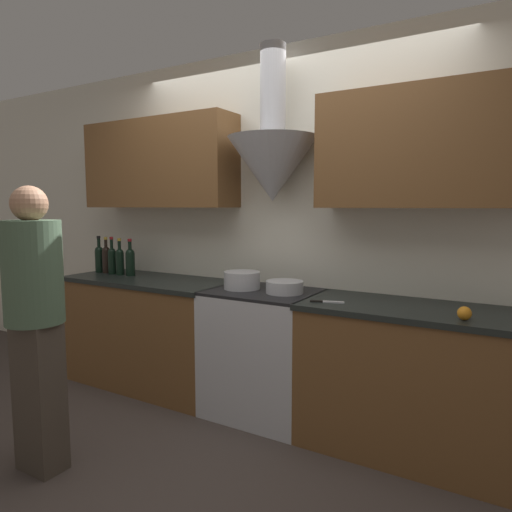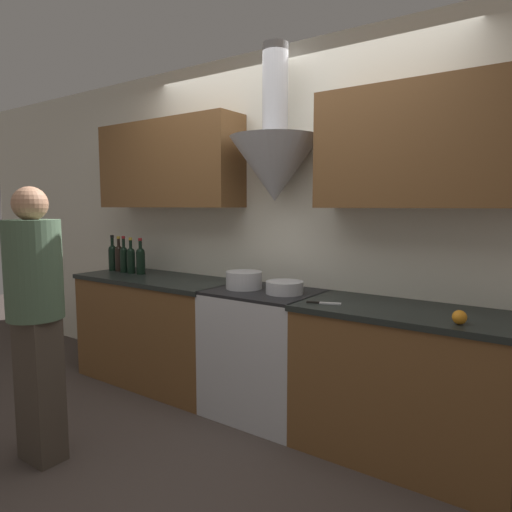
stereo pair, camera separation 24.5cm
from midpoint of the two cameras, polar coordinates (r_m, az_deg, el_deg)
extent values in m
plane|color=#423833|center=(3.17, -0.36, -21.22)|extent=(12.00, 12.00, 0.00)
cube|color=silver|center=(3.39, 6.29, 3.50)|extent=(8.40, 0.06, 2.60)
cone|color=silver|center=(3.22, 4.60, 10.78)|extent=(0.63, 0.63, 0.44)
cylinder|color=silver|center=(3.30, 4.69, 19.95)|extent=(0.18, 0.18, 0.61)
cube|color=brown|center=(3.89, -9.13, 11.19)|extent=(1.39, 0.32, 0.70)
cube|color=brown|center=(2.88, 22.12, 12.57)|extent=(1.20, 0.32, 0.70)
cube|color=brown|center=(3.91, -10.32, -9.24)|extent=(1.39, 0.60, 0.85)
cube|color=black|center=(3.82, -10.45, -2.86)|extent=(1.42, 0.62, 0.03)
cube|color=brown|center=(2.91, 20.26, -15.08)|extent=(1.20, 0.60, 0.85)
cube|color=black|center=(2.78, 20.61, -6.58)|extent=(1.22, 0.62, 0.03)
cube|color=silver|center=(3.26, 3.24, -12.16)|extent=(0.74, 0.60, 0.86)
cube|color=black|center=(3.04, 0.21, -14.22)|extent=(0.52, 0.01, 0.39)
cube|color=black|center=(3.15, 3.29, -4.55)|extent=(0.74, 0.60, 0.02)
cube|color=silver|center=(3.39, 5.70, -4.83)|extent=(0.74, 0.06, 0.10)
cylinder|color=black|center=(4.28, -15.92, -0.47)|extent=(0.07, 0.07, 0.19)
sphere|color=black|center=(4.27, -15.96, 0.82)|extent=(0.07, 0.07, 0.07)
cylinder|color=black|center=(4.27, -15.99, 1.63)|extent=(0.03, 0.03, 0.09)
cylinder|color=black|center=(4.27, -16.01, 2.37)|extent=(0.03, 0.03, 0.02)
cylinder|color=black|center=(4.22, -15.17, -0.53)|extent=(0.07, 0.07, 0.20)
sphere|color=black|center=(4.21, -15.20, 0.79)|extent=(0.07, 0.07, 0.07)
cylinder|color=black|center=(4.20, -15.23, 1.55)|extent=(0.03, 0.03, 0.08)
cylinder|color=gold|center=(4.20, -15.25, 2.24)|extent=(0.03, 0.03, 0.02)
cylinder|color=black|center=(4.13, -14.55, -0.69)|extent=(0.07, 0.07, 0.19)
sphere|color=black|center=(4.12, -14.58, 0.62)|extent=(0.07, 0.07, 0.07)
cylinder|color=black|center=(4.11, -14.61, 1.48)|extent=(0.03, 0.03, 0.09)
cylinder|color=maroon|center=(4.11, -14.63, 2.27)|extent=(0.03, 0.03, 0.02)
cylinder|color=black|center=(4.05, -13.69, -0.81)|extent=(0.07, 0.07, 0.19)
sphere|color=black|center=(4.04, -13.73, 0.51)|extent=(0.07, 0.07, 0.07)
cylinder|color=black|center=(4.04, -13.75, 1.34)|extent=(0.03, 0.03, 0.09)
cylinder|color=gold|center=(4.03, -13.77, 2.09)|extent=(0.03, 0.03, 0.02)
cylinder|color=black|center=(3.99, -12.52, -0.89)|extent=(0.08, 0.08, 0.19)
sphere|color=black|center=(3.98, -12.55, 0.46)|extent=(0.07, 0.07, 0.07)
cylinder|color=black|center=(3.97, -12.57, 1.29)|extent=(0.03, 0.03, 0.08)
cylinder|color=maroon|center=(3.97, -12.59, 2.04)|extent=(0.03, 0.03, 0.02)
cylinder|color=silver|center=(3.22, 0.67, -3.03)|extent=(0.26, 0.26, 0.12)
cylinder|color=silver|center=(3.06, 5.90, -3.94)|extent=(0.25, 0.25, 0.08)
sphere|color=orange|center=(2.53, 26.70, -6.88)|extent=(0.07, 0.07, 0.07)
cube|color=silver|center=(2.78, 11.78, -5.84)|extent=(0.13, 0.08, 0.01)
cube|color=black|center=(2.79, 9.66, -5.75)|extent=(0.08, 0.05, 0.01)
cube|color=#473D33|center=(2.94, -23.20, -15.12)|extent=(0.26, 0.17, 0.83)
cylinder|color=#4C664C|center=(2.77, -23.82, -1.58)|extent=(0.31, 0.31, 0.55)
sphere|color=#AD7A5B|center=(2.74, -24.16, 5.99)|extent=(0.19, 0.19, 0.19)
camera|label=1|loc=(0.12, -87.68, 0.26)|focal=32.00mm
camera|label=2|loc=(0.12, 92.32, -0.26)|focal=32.00mm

